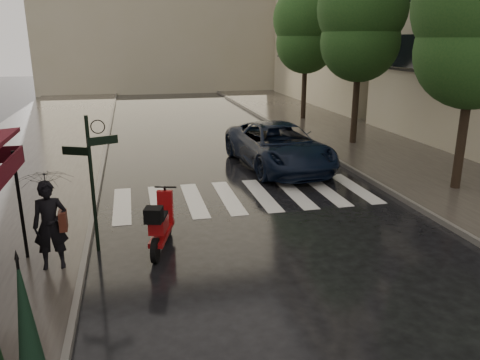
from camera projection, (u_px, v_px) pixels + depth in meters
name	position (u px, v px, depth m)	size (l,w,h in m)	color
ground	(161.00, 316.00, 8.13)	(120.00, 120.00, 0.00)	black
sidewalk_near	(24.00, 161.00, 18.33)	(6.00, 60.00, 0.12)	#38332D
sidewalk_far	(367.00, 143.00, 21.53)	(5.50, 60.00, 0.12)	#38332D
curb_near	(105.00, 156.00, 18.99)	(0.12, 60.00, 0.16)	#595651
curb_far	(310.00, 145.00, 20.92)	(0.12, 60.00, 0.16)	#595651
crosswalk	(245.00, 196.00, 14.37)	(7.85, 3.20, 0.01)	silver
signpost	(92.00, 174.00, 10.15)	(1.17, 0.29, 3.10)	black
tree_near	(479.00, 14.00, 13.34)	(3.80, 3.80, 7.99)	black
tree_mid	(362.00, 16.00, 19.77)	(3.80, 3.80, 8.34)	black
tree_far	(307.00, 24.00, 26.38)	(3.80, 3.80, 8.16)	black
pedestrian_with_umbrella	(46.00, 189.00, 9.17)	(1.15, 1.17, 2.55)	black
scooter	(161.00, 225.00, 10.57)	(0.83, 1.92, 1.29)	black
parked_car	(278.00, 146.00, 17.44)	(2.71, 5.88, 1.63)	black
parasol_back	(28.00, 330.00, 5.62)	(0.40, 0.40, 2.14)	black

